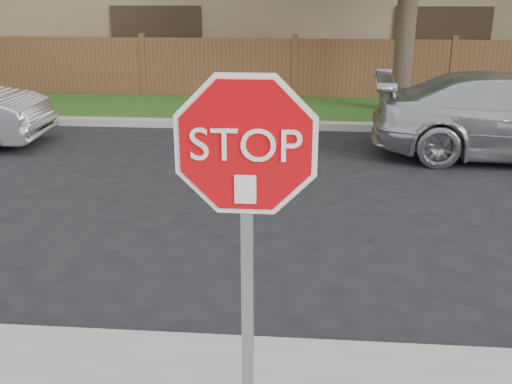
{
  "coord_description": "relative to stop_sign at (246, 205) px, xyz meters",
  "views": [
    {
      "loc": [
        0.35,
        -4.35,
        2.9
      ],
      "look_at": [
        0.05,
        -0.9,
        1.7
      ],
      "focal_mm": 42.0,
      "sensor_mm": 36.0,
      "label": 1
    }
  ],
  "objects": [
    {
      "name": "grass_strip",
      "position": [
        -0.05,
        11.28,
        -1.77
      ],
      "size": [
        70.0,
        3.0,
        0.12
      ],
      "primitive_type": "cube",
      "color": "#1E4714",
      "rests_on": "ground"
    },
    {
      "name": "far_curb",
      "position": [
        -0.05,
        9.63,
        -1.75
      ],
      "size": [
        70.0,
        0.3,
        0.15
      ],
      "primitive_type": "cube",
      "color": "gray",
      "rests_on": "ground"
    },
    {
      "name": "ground",
      "position": [
        -0.05,
        1.48,
        -1.83
      ],
      "size": [
        90.0,
        90.0,
        0.0
      ],
      "primitive_type": "plane",
      "color": "black",
      "rests_on": "ground"
    },
    {
      "name": "stop_sign",
      "position": [
        0.0,
        0.0,
        0.0
      ],
      "size": [
        1.01,
        0.13,
        2.55
      ],
      "color": "gray",
      "rests_on": "sidewalk_near"
    },
    {
      "name": "fence",
      "position": [
        -0.05,
        12.88,
        -1.03
      ],
      "size": [
        70.0,
        0.12,
        1.6
      ],
      "primitive_type": "cube",
      "color": "brown",
      "rests_on": "ground"
    }
  ]
}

